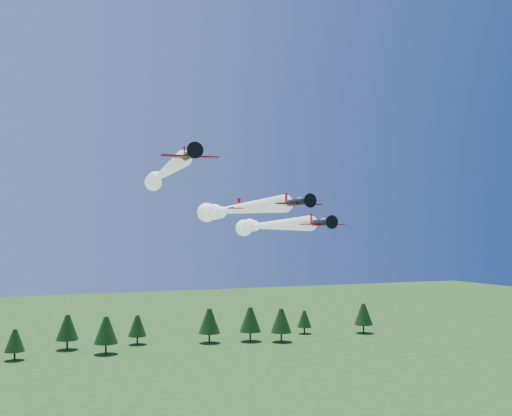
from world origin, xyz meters
name	(u,v)px	position (x,y,z in m)	size (l,w,h in m)	color
plane_lead	(233,209)	(0.06, 12.90, 41.33)	(6.80, 41.09, 3.70)	black
plane_left	(162,174)	(-9.07, 27.33, 48.60)	(9.82, 49.96, 3.70)	black
plane_right	(266,226)	(11.47, 24.73, 38.82)	(7.90, 45.44, 3.70)	black
plane_slot	(249,207)	(0.84, 7.12, 41.54)	(7.74, 8.40, 2.71)	black
treeline	(164,326)	(10.49, 108.32, 6.84)	(169.91, 21.10, 11.80)	#382314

